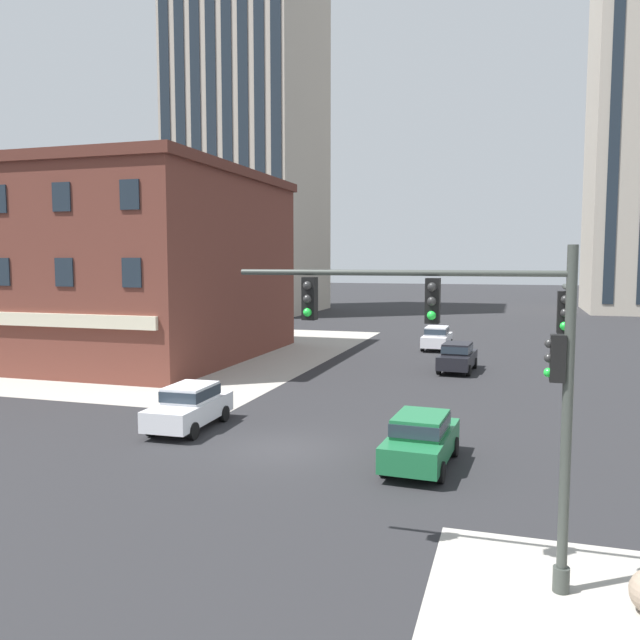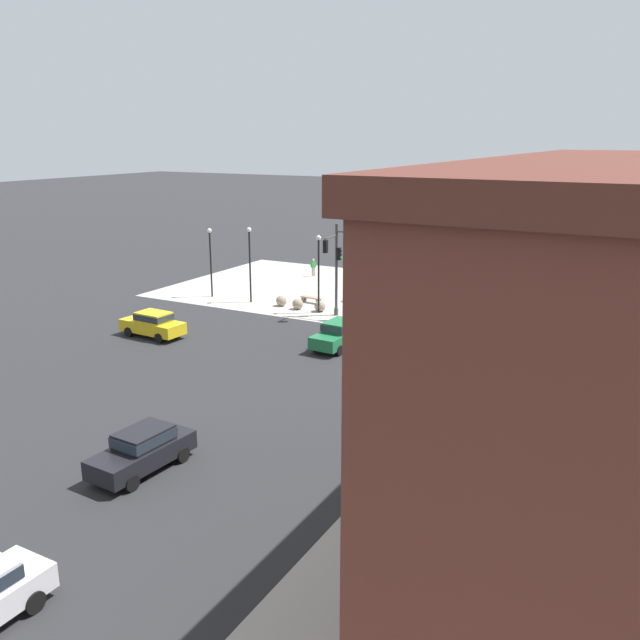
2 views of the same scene
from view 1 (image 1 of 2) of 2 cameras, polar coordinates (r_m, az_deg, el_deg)
name	(u,v)px [view 1 (image 1 of 2)]	position (r m, az deg, el deg)	size (l,w,h in m)	color
ground_plane	(282,449)	(22.45, -3.37, -11.37)	(320.00, 320.00, 0.00)	#262628
sidewalk_far_corner	(122,349)	(49.10, -17.26, -2.47)	(32.00, 32.00, 0.02)	#A8A399
traffic_signal_main	(498,362)	(13.13, 15.59, -3.63)	(6.84, 2.09, 6.74)	#383D38
car_main_northbound_near	(437,337)	(47.22, 10.38, -1.49)	(1.94, 4.42, 1.68)	silver
car_main_northbound_far	(457,356)	(38.10, 12.15, -3.14)	(2.10, 4.50, 1.68)	black
car_main_southbound_far	(190,405)	(25.28, -11.53, -7.42)	(1.98, 4.45, 1.68)	silver
car_cross_westbound	(421,438)	(20.58, 9.00, -10.32)	(2.07, 4.49, 1.68)	#1E6B3D
storefront_block_near_corner	(82,265)	(47.27, -20.45, 4.62)	(24.87, 19.24, 12.28)	brown
residential_tower_skyline_left	(251,117)	(83.27, -6.17, 17.56)	(15.66, 18.17, 48.25)	#B2A899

